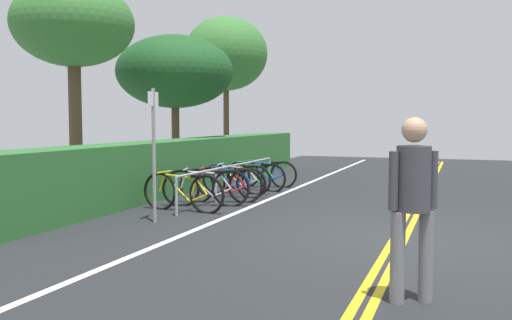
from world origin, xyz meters
name	(u,v)px	position (x,y,z in m)	size (l,w,h in m)	color
ground_plane	(400,238)	(0.00, 0.00, -0.03)	(34.86, 12.72, 0.05)	#232628
centre_line_yellow_inner	(406,237)	(0.00, -0.08, 0.00)	(31.37, 0.10, 0.00)	gold
centre_line_yellow_outer	(395,236)	(0.00, 0.08, 0.00)	(31.37, 0.10, 0.00)	gold
bike_lane_stripe_white	(211,223)	(0.00, 3.09, 0.00)	(31.37, 0.12, 0.00)	white
bike_rack	(232,172)	(3.01, 3.96, 0.56)	(5.20, 0.05, 0.73)	#9EA0A5
bicycle_0	(183,192)	(0.97, 4.11, 0.36)	(0.46, 1.80, 0.77)	black
bicycle_1	(206,188)	(1.68, 3.97, 0.37)	(0.63, 1.71, 0.78)	black
bicycle_2	(221,185)	(2.25, 3.88, 0.36)	(0.63, 1.70, 0.76)	black
bicycle_3	(231,182)	(3.05, 4.00, 0.34)	(0.46, 1.65, 0.72)	black
bicycle_4	(237,179)	(3.64, 4.11, 0.34)	(0.46, 1.67, 0.73)	black
bicycle_5	(255,176)	(4.39, 3.92, 0.34)	(0.53, 1.70, 0.73)	black
bicycle_6	(265,174)	(5.10, 3.92, 0.34)	(0.46, 1.67, 0.72)	black
pedestrian	(413,196)	(-3.02, -0.41, 1.02)	(0.32, 0.43, 1.76)	slate
sign_post_near	(154,142)	(-0.23, 4.02, 1.36)	(0.36, 0.07, 2.26)	gray
hedge_backdrop	(192,163)	(4.51, 5.70, 0.62)	(14.15, 1.01, 1.24)	#2D6B30
tree_mid	(73,26)	(2.56, 7.78, 3.92)	(2.83, 2.83, 4.96)	brown
tree_far_right	(175,72)	(5.90, 6.92, 3.08)	(3.33, 3.33, 4.12)	brown
tree_extra	(226,54)	(10.11, 7.14, 4.05)	(2.96, 2.96, 5.37)	brown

